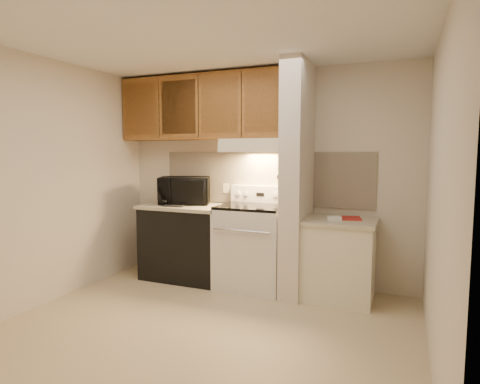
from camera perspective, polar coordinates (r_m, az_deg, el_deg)
The scene contains 50 objects.
floor at distance 3.78m, azimuth -4.68°, elevation -18.56°, with size 3.60×3.60×0.00m, color #C9B38A.
ceiling at distance 3.57m, azimuth -5.03°, elevation 21.10°, with size 3.60×3.60×0.00m, color white.
wall_back at distance 4.84m, azimuth 3.30°, elevation 2.13°, with size 3.60×0.02×2.50m, color beige.
wall_left at distance 4.57m, azimuth -25.38°, elevation 1.38°, with size 0.02×3.00×2.50m, color beige.
wall_right at distance 3.08m, azimuth 26.42°, elevation -0.49°, with size 0.02×3.00×2.50m, color beige.
backsplash at distance 4.82m, azimuth 3.26°, elevation 1.94°, with size 2.60×0.02×0.63m, color #FDEBCA.
range_body at distance 4.63m, azimuth 1.84°, elevation -7.92°, with size 0.76×0.65×0.92m, color silver.
oven_window at distance 4.33m, azimuth 0.36°, elevation -8.32°, with size 0.50×0.01×0.30m, color black.
oven_handle at distance 4.25m, azimuth 0.16°, elevation -5.56°, with size 0.02×0.02×0.65m, color silver.
cooktop at distance 4.54m, azimuth 1.86°, elevation -2.09°, with size 0.74×0.64×0.03m, color black.
range_backguard at distance 4.80m, azimuth 3.06°, elevation -0.30°, with size 0.76×0.08×0.20m, color silver.
range_display at distance 4.76m, azimuth 2.89°, elevation -0.35°, with size 0.10×0.01×0.04m, color black.
range_knob_left_outer at distance 4.85m, azimuth -0.24°, elevation -0.22°, with size 0.05×0.05×0.02m, color silver.
range_knob_left_inner at distance 4.82m, azimuth 0.86°, elevation -0.26°, with size 0.05×0.05×0.02m, color silver.
range_knob_right_inner at distance 4.70m, azimuth 4.95°, elevation -0.44°, with size 0.05×0.05×0.02m, color silver.
range_knob_right_outer at distance 4.67m, azimuth 6.12°, elevation -0.48°, with size 0.05×0.05×0.02m, color silver.
dishwasher_front at distance 5.01m, azimuth -7.66°, elevation -7.20°, with size 1.00×0.63×0.87m, color black.
left_countertop at distance 4.93m, azimuth -7.73°, elevation -2.04°, with size 1.04×0.67×0.04m, color #BEB497.
spoon_rest at distance 4.78m, azimuth -9.44°, elevation -1.97°, with size 0.24×0.08×0.02m, color black.
teal_jar at distance 4.86m, azimuth -8.79°, elevation -1.38°, with size 0.08×0.08×0.09m, color #296167.
outlet at distance 5.00m, azimuth -2.00°, elevation 0.53°, with size 0.08×0.01×0.12m, color beige.
microwave at distance 4.99m, azimuth -7.88°, elevation 0.21°, with size 0.61×0.41×0.33m, color black.
partition_pillar at distance 4.35m, azimuth 8.15°, elevation 1.69°, with size 0.22×0.70×2.50m, color beige.
pillar_trim at distance 4.38m, azimuth 6.69°, elevation 2.39°, with size 0.01×0.70×0.04m, color brown.
knife_strip at distance 4.33m, azimuth 6.43°, elevation 2.62°, with size 0.02×0.42×0.04m, color black.
knife_blade_a at distance 4.18m, azimuth 5.62°, elevation 1.14°, with size 0.01×0.04×0.16m, color silver.
knife_handle_a at distance 4.17m, azimuth 5.64°, elevation 3.20°, with size 0.02×0.02×0.10m, color black.
knife_blade_b at distance 4.27m, azimuth 5.97°, elevation 1.10°, with size 0.01×0.04×0.18m, color silver.
knife_handle_b at distance 4.27m, azimuth 6.02°, elevation 3.25°, with size 0.02×0.02×0.10m, color black.
knife_blade_c at distance 4.34m, azimuth 6.24°, elevation 1.04°, with size 0.01×0.04×0.20m, color silver.
knife_handle_c at distance 4.32m, azimuth 6.24°, elevation 3.28°, with size 0.02×0.02×0.10m, color black.
knife_blade_d at distance 4.41m, azimuth 6.53°, elevation 1.37°, with size 0.01×0.04×0.16m, color silver.
knife_handle_d at distance 4.41m, azimuth 6.56°, elevation 3.32°, with size 0.02×0.02×0.10m, color black.
knife_blade_e at distance 4.51m, azimuth 6.86°, elevation 1.33°, with size 0.01×0.04×0.18m, color silver.
knife_handle_e at distance 4.50m, azimuth 6.89°, elevation 3.36°, with size 0.02×0.02×0.10m, color black.
oven_mitt at distance 4.55m, azimuth 7.06°, elevation 1.58°, with size 0.03×0.10×0.25m, color slate.
right_cab_base at distance 4.41m, azimuth 13.88°, elevation -9.54°, with size 0.70×0.60×0.81m, color beige.
right_countertop at distance 4.32m, azimuth 14.01°, elevation -4.08°, with size 0.74×0.64×0.04m, color #BEB497.
red_folder at distance 4.40m, azimuth 15.50°, elevation -3.61°, with size 0.20×0.27×0.01m, color red.
white_box at distance 4.27m, azimuth 13.26°, elevation -3.64°, with size 0.14×0.09×0.04m, color white.
range_hood at distance 4.62m, azimuth 2.43°, elevation 6.62°, with size 0.78×0.44×0.15m, color beige.
hood_lip at distance 4.42m, azimuth 1.50°, elevation 6.08°, with size 0.78×0.04×0.06m, color beige.
upper_cabinets at distance 4.97m, azimuth -5.03°, elevation 11.86°, with size 2.18×0.33×0.77m, color brown.
cab_door_a at distance 5.26m, azimuth -13.95°, elevation 11.37°, with size 0.46×0.01×0.63m, color brown.
cab_gap_a at distance 5.10m, azimuth -11.44°, elevation 11.60°, with size 0.01×0.01×0.73m, color black.
cab_door_b at distance 4.96m, azimuth -8.76°, elevation 11.83°, with size 0.46×0.01×0.63m, color brown.
cab_gap_b at distance 4.82m, azimuth -5.93°, elevation 12.03°, with size 0.01×0.01×0.73m, color black.
cab_door_c at distance 4.70m, azimuth -2.93°, elevation 12.22°, with size 0.46×0.01×0.63m, color brown.
cab_gap_c at distance 4.59m, azimuth 0.21°, elevation 12.38°, with size 0.01×0.01×0.73m, color black.
cab_door_d at distance 4.50m, azimuth 3.51°, elevation 12.51°, with size 0.46×0.01×0.63m, color brown.
Camera 1 is at (1.58, -3.06, 1.55)m, focal length 30.00 mm.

